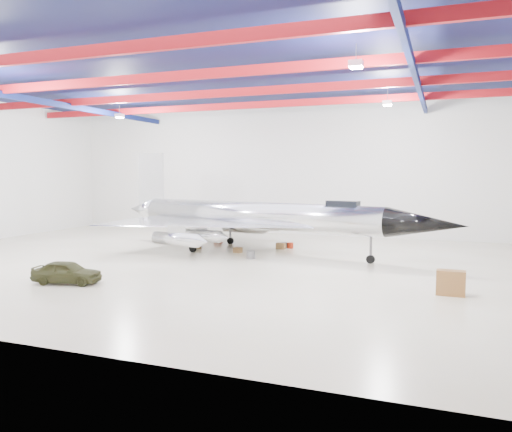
% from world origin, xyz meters
% --- Properties ---
extents(floor, '(40.00, 40.00, 0.00)m').
position_xyz_m(floor, '(0.00, 0.00, 0.00)').
color(floor, '#BFB698').
rests_on(floor, ground).
extents(wall_back, '(40.00, 0.00, 40.00)m').
position_xyz_m(wall_back, '(0.00, 15.00, 5.50)').
color(wall_back, silver).
rests_on(wall_back, floor).
extents(ceiling, '(40.00, 40.00, 0.00)m').
position_xyz_m(ceiling, '(0.00, 0.00, 11.00)').
color(ceiling, '#0A0F38').
rests_on(ceiling, wall_back).
extents(ceiling_structure, '(39.50, 29.50, 1.08)m').
position_xyz_m(ceiling_structure, '(0.00, 0.00, 10.32)').
color(ceiling_structure, maroon).
rests_on(ceiling_structure, ceiling).
extents(jet_aircraft, '(24.78, 16.72, 6.81)m').
position_xyz_m(jet_aircraft, '(1.66, 4.45, 2.23)').
color(jet_aircraft, silver).
rests_on(jet_aircraft, floor).
extents(jeep, '(3.49, 2.01, 1.12)m').
position_xyz_m(jeep, '(-3.44, -7.63, 0.56)').
color(jeep, '#36381C').
rests_on(jeep, floor).
extents(desk, '(1.22, 0.64, 1.10)m').
position_xyz_m(desk, '(13.88, -3.64, 0.55)').
color(desk, brown).
rests_on(desk, floor).
extents(crate_ply, '(0.58, 0.52, 0.33)m').
position_xyz_m(crate_ply, '(-2.60, 4.49, 0.17)').
color(crate_ply, olive).
rests_on(crate_ply, floor).
extents(toolbox_red, '(0.55, 0.46, 0.36)m').
position_xyz_m(toolbox_red, '(-2.41, 7.46, 0.18)').
color(toolbox_red, '#99240F').
rests_on(toolbox_red, floor).
extents(engine_drum, '(0.55, 0.55, 0.49)m').
position_xyz_m(engine_drum, '(2.38, 1.91, 0.25)').
color(engine_drum, '#59595B').
rests_on(engine_drum, floor).
extents(parts_bin, '(0.63, 0.51, 0.42)m').
position_xyz_m(parts_bin, '(2.92, 6.37, 0.21)').
color(parts_bin, olive).
rests_on(parts_bin, floor).
extents(crate_small, '(0.44, 0.37, 0.29)m').
position_xyz_m(crate_small, '(-4.82, 8.96, 0.15)').
color(crate_small, '#59595B').
rests_on(crate_small, floor).
extents(tool_chest, '(0.60, 0.60, 0.41)m').
position_xyz_m(tool_chest, '(3.44, 6.90, 0.20)').
color(tool_chest, '#99240F').
rests_on(tool_chest, floor).
extents(oil_barrel, '(0.60, 0.53, 0.36)m').
position_xyz_m(oil_barrel, '(0.72, 3.80, 0.18)').
color(oil_barrel, olive).
rests_on(oil_barrel, floor).
extents(spares_box, '(0.55, 0.55, 0.38)m').
position_xyz_m(spares_box, '(2.97, 7.09, 0.19)').
color(spares_box, '#59595B').
rests_on(spares_box, floor).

